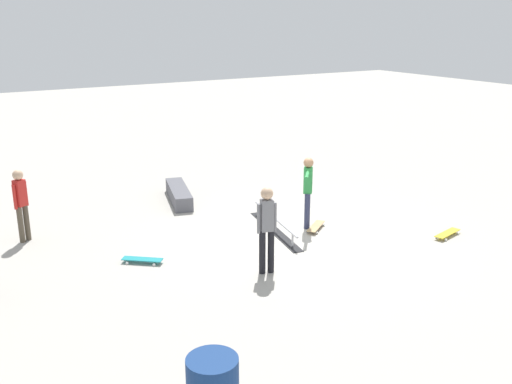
{
  "coord_description": "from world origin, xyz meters",
  "views": [
    {
      "loc": [
        -9.7,
        6.84,
        4.64
      ],
      "look_at": [
        0.54,
        0.69,
        1.0
      ],
      "focal_mm": 40.49,
      "sensor_mm": 36.0,
      "label": 1
    }
  ],
  "objects_px": {
    "skateboard_main": "(316,226)",
    "loose_skateboard_teal": "(142,259)",
    "grind_rail": "(275,225)",
    "skate_ledge": "(179,194)",
    "loose_skateboard_yellow": "(447,233)",
    "bystander_red_shirt": "(21,201)",
    "skater_main": "(308,187)",
    "bystander_grey_shirt": "(267,225)"
  },
  "relations": [
    {
      "from": "skateboard_main",
      "to": "loose_skateboard_teal",
      "type": "xyz_separation_m",
      "value": [
        0.26,
        4.04,
        0.0
      ]
    },
    {
      "from": "loose_skateboard_teal",
      "to": "grind_rail",
      "type": "bearing_deg",
      "value": 42.02
    },
    {
      "from": "grind_rail",
      "to": "skateboard_main",
      "type": "xyz_separation_m",
      "value": [
        -0.39,
        -0.85,
        -0.06
      ]
    },
    {
      "from": "grind_rail",
      "to": "skateboard_main",
      "type": "relative_size",
      "value": 3.48
    },
    {
      "from": "skate_ledge",
      "to": "loose_skateboard_yellow",
      "type": "xyz_separation_m",
      "value": [
        -5.4,
        -4.03,
        -0.11
      ]
    },
    {
      "from": "loose_skateboard_yellow",
      "to": "bystander_red_shirt",
      "type": "bearing_deg",
      "value": 137.5
    },
    {
      "from": "skateboard_main",
      "to": "skater_main",
      "type": "bearing_deg",
      "value": 74.95
    },
    {
      "from": "skater_main",
      "to": "loose_skateboard_teal",
      "type": "relative_size",
      "value": 2.2
    },
    {
      "from": "bystander_grey_shirt",
      "to": "loose_skateboard_teal",
      "type": "distance_m",
      "value": 2.62
    },
    {
      "from": "skateboard_main",
      "to": "loose_skateboard_yellow",
      "type": "relative_size",
      "value": 0.92
    },
    {
      "from": "skate_ledge",
      "to": "loose_skateboard_yellow",
      "type": "bearing_deg",
      "value": -143.26
    },
    {
      "from": "loose_skateboard_yellow",
      "to": "bystander_grey_shirt",
      "type": "bearing_deg",
      "value": 160.81
    },
    {
      "from": "skater_main",
      "to": "bystander_red_shirt",
      "type": "xyz_separation_m",
      "value": [
        2.44,
        5.7,
        -0.06
      ]
    },
    {
      "from": "grind_rail",
      "to": "loose_skateboard_yellow",
      "type": "xyz_separation_m",
      "value": [
        -2.23,
        -3.07,
        -0.06
      ]
    },
    {
      "from": "skate_ledge",
      "to": "skater_main",
      "type": "distance_m",
      "value": 3.83
    },
    {
      "from": "skate_ledge",
      "to": "bystander_red_shirt",
      "type": "distance_m",
      "value": 4.14
    },
    {
      "from": "skate_ledge",
      "to": "bystander_red_shirt",
      "type": "height_order",
      "value": "bystander_red_shirt"
    },
    {
      "from": "skater_main",
      "to": "loose_skateboard_yellow",
      "type": "height_order",
      "value": "skater_main"
    },
    {
      "from": "skater_main",
      "to": "skateboard_main",
      "type": "xyz_separation_m",
      "value": [
        -0.23,
        -0.09,
        -0.88
      ]
    },
    {
      "from": "skate_ledge",
      "to": "skateboard_main",
      "type": "relative_size",
      "value": 2.63
    },
    {
      "from": "skate_ledge",
      "to": "bystander_grey_shirt",
      "type": "distance_m",
      "value": 5.01
    },
    {
      "from": "bystander_grey_shirt",
      "to": "loose_skateboard_teal",
      "type": "xyz_separation_m",
      "value": [
        1.63,
        1.86,
        -0.88
      ]
    },
    {
      "from": "skate_ledge",
      "to": "loose_skateboard_teal",
      "type": "height_order",
      "value": "skate_ledge"
    },
    {
      "from": "skateboard_main",
      "to": "bystander_red_shirt",
      "type": "distance_m",
      "value": 6.42
    },
    {
      "from": "bystander_grey_shirt",
      "to": "loose_skateboard_teal",
      "type": "height_order",
      "value": "bystander_grey_shirt"
    },
    {
      "from": "grind_rail",
      "to": "loose_skateboard_teal",
      "type": "xyz_separation_m",
      "value": [
        -0.14,
        3.19,
        -0.06
      ]
    },
    {
      "from": "loose_skateboard_yellow",
      "to": "loose_skateboard_teal",
      "type": "height_order",
      "value": "same"
    },
    {
      "from": "skateboard_main",
      "to": "skate_ledge",
      "type": "bearing_deg",
      "value": 80.2
    },
    {
      "from": "grind_rail",
      "to": "loose_skateboard_yellow",
      "type": "height_order",
      "value": "grind_rail"
    },
    {
      "from": "skate_ledge",
      "to": "bystander_red_shirt",
      "type": "xyz_separation_m",
      "value": [
        -0.89,
        3.98,
        0.71
      ]
    },
    {
      "from": "skate_ledge",
      "to": "bystander_grey_shirt",
      "type": "height_order",
      "value": "bystander_grey_shirt"
    },
    {
      "from": "grind_rail",
      "to": "loose_skateboard_yellow",
      "type": "bearing_deg",
      "value": -114.83
    },
    {
      "from": "bystander_grey_shirt",
      "to": "loose_skateboard_yellow",
      "type": "xyz_separation_m",
      "value": [
        -0.47,
        -4.4,
        -0.88
      ]
    },
    {
      "from": "skate_ledge",
      "to": "skateboard_main",
      "type": "xyz_separation_m",
      "value": [
        -3.56,
        -1.81,
        -0.11
      ]
    },
    {
      "from": "bystander_grey_shirt",
      "to": "loose_skateboard_yellow",
      "type": "height_order",
      "value": "bystander_grey_shirt"
    },
    {
      "from": "loose_skateboard_yellow",
      "to": "skateboard_main",
      "type": "bearing_deg",
      "value": 127.23
    },
    {
      "from": "bystander_red_shirt",
      "to": "bystander_grey_shirt",
      "type": "relative_size",
      "value": 0.94
    },
    {
      "from": "loose_skateboard_teal",
      "to": "bystander_grey_shirt",
      "type": "bearing_deg",
      "value": -1.7
    },
    {
      "from": "bystander_red_shirt",
      "to": "bystander_grey_shirt",
      "type": "bearing_deg",
      "value": 100.83
    },
    {
      "from": "skateboard_main",
      "to": "bystander_grey_shirt",
      "type": "bearing_deg",
      "value": 175.48
    },
    {
      "from": "skate_ledge",
      "to": "skateboard_main",
      "type": "height_order",
      "value": "skate_ledge"
    },
    {
      "from": "skate_ledge",
      "to": "bystander_grey_shirt",
      "type": "xyz_separation_m",
      "value": [
        -4.93,
        0.37,
        0.77
      ]
    }
  ]
}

